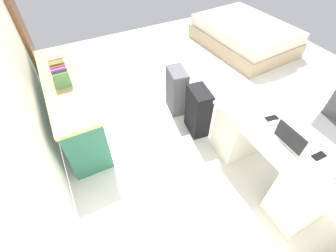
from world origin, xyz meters
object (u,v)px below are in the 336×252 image
at_px(office_chair, 333,131).
at_px(credenza, 73,106).
at_px(cell_phone_by_mouse, 272,118).
at_px(desk, 272,155).
at_px(suitcase_spare_grey, 177,91).
at_px(cell_phone_near_laptop, 319,156).
at_px(figurine_small, 57,63).
at_px(laptop, 293,139).
at_px(suitcase_black, 198,111).
at_px(bed, 245,35).
at_px(computer_mouse, 275,123).

relative_size(office_chair, credenza, 0.52).
distance_m(credenza, cell_phone_by_mouse, 2.42).
bearing_deg(cell_phone_by_mouse, office_chair, -99.34).
relative_size(desk, office_chair, 1.54).
distance_m(suitcase_spare_grey, cell_phone_by_mouse, 1.41).
height_order(cell_phone_near_laptop, figurine_small, figurine_small).
bearing_deg(figurine_small, laptop, -142.26).
bearing_deg(suitcase_black, credenza, 68.58).
bearing_deg(cell_phone_by_mouse, credenza, 59.06).
height_order(office_chair, credenza, office_chair).
height_order(bed, figurine_small, figurine_small).
bearing_deg(credenza, cell_phone_near_laptop, -139.28).
relative_size(suitcase_black, computer_mouse, 6.76).
height_order(office_chair, computer_mouse, office_chair).
bearing_deg(suitcase_spare_grey, cell_phone_by_mouse, -153.41).
relative_size(bed, suitcase_spare_grey, 2.97).
relative_size(suitcase_spare_grey, laptop, 2.17).
height_order(credenza, suitcase_black, credenza).
bearing_deg(cell_phone_near_laptop, credenza, 42.73).
height_order(laptop, figurine_small, laptop).
bearing_deg(cell_phone_by_mouse, bed, -26.02).
height_order(desk, office_chair, office_chair).
xyz_separation_m(laptop, cell_phone_near_laptop, (-0.23, -0.10, -0.04)).
height_order(desk, laptop, laptop).
bearing_deg(bed, computer_mouse, 144.07).
xyz_separation_m(office_chair, suitcase_spare_grey, (1.58, 1.22, -0.08)).
distance_m(desk, figurine_small, 2.80).
height_order(suitcase_black, figurine_small, figurine_small).
distance_m(office_chair, bed, 2.80).
height_order(bed, cell_phone_near_laptop, cell_phone_near_laptop).
xyz_separation_m(cell_phone_near_laptop, cell_phone_by_mouse, (0.56, 0.03, 0.00)).
distance_m(bed, figurine_small, 3.61).
xyz_separation_m(bed, cell_phone_near_laptop, (-2.91, 1.69, 0.50)).
height_order(desk, computer_mouse, computer_mouse).
height_order(cell_phone_by_mouse, figurine_small, figurine_small).
distance_m(office_chair, cell_phone_by_mouse, 0.92).
distance_m(cell_phone_near_laptop, figurine_small, 3.08).
bearing_deg(computer_mouse, cell_phone_near_laptop, -172.49).
bearing_deg(office_chair, cell_phone_near_laptop, 109.06).
bearing_deg(office_chair, suitcase_spare_grey, 37.61).
bearing_deg(cell_phone_near_laptop, suitcase_spare_grey, 15.38).
relative_size(cell_phone_near_laptop, figurine_small, 1.24).
distance_m(suitcase_black, suitcase_spare_grey, 0.51).
distance_m(credenza, suitcase_black, 1.65).
bearing_deg(figurine_small, suitcase_spare_grey, -113.94).
bearing_deg(computer_mouse, suitcase_black, 21.81).
distance_m(suitcase_spare_grey, computer_mouse, 1.47).
relative_size(office_chair, computer_mouse, 9.40).
xyz_separation_m(desk, figurine_small, (2.13, 1.76, 0.45)).
relative_size(office_chair, cell_phone_near_laptop, 6.91).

